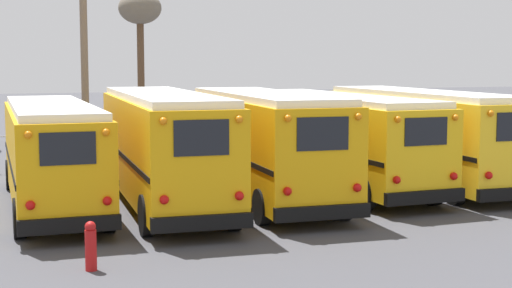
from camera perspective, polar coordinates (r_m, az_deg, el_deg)
The scene contains 10 objects.
ground_plane at distance 25.01m, azimuth -0.03°, elevation -3.78°, with size 160.00×160.00×0.00m, color #424247.
school_bus_0 at distance 23.50m, azimuth -14.66°, elevation -0.51°, with size 2.54×10.36×3.07m.
school_bus_1 at distance 23.25m, azimuth -6.79°, elevation -0.04°, with size 2.97×10.67×3.36m.
school_bus_2 at distance 23.99m, azimuth 0.63°, elevation 0.12°, with size 2.98×9.78×3.32m.
school_bus_3 at distance 26.61m, azimuth 5.85°, elevation 0.53°, with size 2.85×10.93×3.14m.
school_bus_4 at distance 27.90m, azimuth 11.89°, elevation 0.75°, with size 2.72×10.82×3.24m.
utility_pole at distance 34.70m, azimuth -12.39°, elevation 6.77°, with size 1.80×0.32×9.28m.
bare_tree_1 at distance 45.19m, azimuth -8.43°, elevation 9.33°, with size 2.42×2.42×8.11m.
fence_line at distance 32.43m, azimuth -4.77°, elevation 0.26°, with size 20.62×0.06×1.42m.
fire_hydrant at distance 16.57m, azimuth -11.93°, elevation -7.25°, with size 0.24×0.24×1.03m.
Camera 1 is at (-8.27, -23.20, 4.34)m, focal length 55.00 mm.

